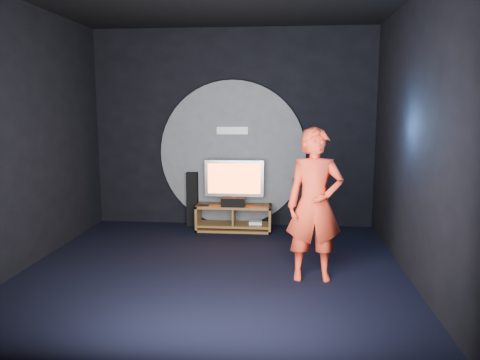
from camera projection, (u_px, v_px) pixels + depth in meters
The scene contains 14 objects.
floor at pixel (213, 271), 6.16m from camera, with size 5.00×5.00×0.00m, color black.
back_wall at pixel (233, 129), 8.35m from camera, with size 5.00×0.04×3.50m, color black.
front_wall at pixel (160, 160), 3.43m from camera, with size 5.00×0.04×3.50m, color black.
left_wall at pixel (23, 137), 6.12m from camera, with size 0.04×5.00×3.50m, color black.
right_wall at pixel (416, 139), 5.66m from camera, with size 0.04×5.00×3.50m, color black.
wall_disc_panel at pixel (233, 154), 8.36m from camera, with size 2.60×0.11×2.60m.
media_console at pixel (234, 219), 8.14m from camera, with size 1.30×0.45×0.45m.
tv at pixel (234, 180), 8.10m from camera, with size 1.02×0.22×0.77m.
center_speaker at pixel (233, 202), 7.97m from camera, with size 0.40×0.15×0.15m, color black.
remote at pixel (203, 205), 8.03m from camera, with size 0.18×0.05×0.02m, color black.
tower_speaker_left at pixel (193, 199), 8.46m from camera, with size 0.19×0.22×0.97m, color black.
tower_speaker_right at pixel (298, 209), 7.65m from camera, with size 0.19×0.22×0.97m, color black.
subwoofer at pixel (309, 225), 7.91m from camera, with size 0.29×0.29×0.32m, color black.
player at pixel (315, 205), 5.73m from camera, with size 0.69×0.45×1.90m, color #F03A20.
Camera 1 is at (0.90, -5.84, 2.14)m, focal length 35.00 mm.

